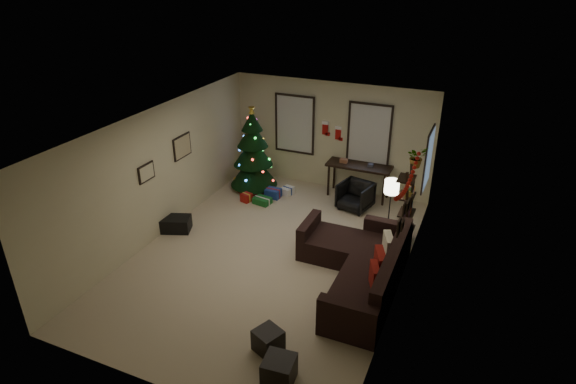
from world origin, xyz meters
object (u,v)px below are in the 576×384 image
object	(u,v)px
christmas_tree	(253,155)
desk_chair	(355,196)
sofa	(361,267)
desk	(359,169)
bookshelf	(408,208)

from	to	relation	value
christmas_tree	desk_chair	world-z (taller)	christmas_tree
christmas_tree	sofa	bearing A→B (deg)	-37.65
desk_chair	christmas_tree	bearing A→B (deg)	-168.44
christmas_tree	sofa	world-z (taller)	christmas_tree
desk	desk_chair	distance (m)	0.78
desk_chair	bookshelf	world-z (taller)	bookshelf
desk	desk_chair	world-z (taller)	desk
christmas_tree	desk	distance (m)	2.62
christmas_tree	bookshelf	xyz separation A→B (m)	(4.02, -1.11, -0.10)
sofa	desk_chair	distance (m)	2.80
desk_chair	desk	bearing A→B (deg)	113.78
sofa	bookshelf	bearing A→B (deg)	73.63
desk_chair	sofa	bearing A→B (deg)	-58.63
desk	bookshelf	distance (m)	2.24
christmas_tree	desk_chair	bearing A→B (deg)	-1.59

